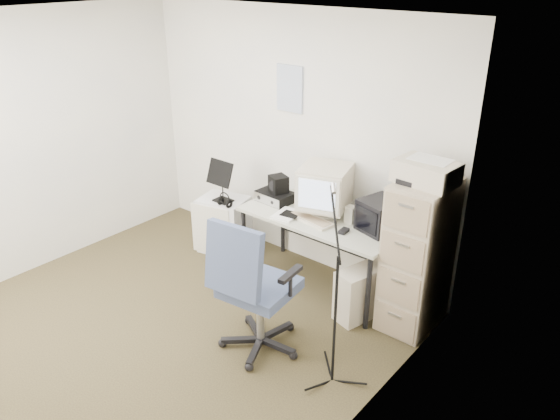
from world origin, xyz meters
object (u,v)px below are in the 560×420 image
Objects in this scene: office_chair at (260,285)px; desk at (320,252)px; side_cart at (224,224)px; filing_cabinet at (418,256)px.

desk is at bearing 92.28° from office_chair.
office_chair is (0.17, -1.04, 0.21)m from desk.
side_cart is at bearing -176.93° from desk.
filing_cabinet is 1.12× the size of office_chair.
side_cart is (-1.37, 0.98, -0.28)m from office_chair.
desk is at bearing -178.19° from filing_cabinet.
desk is at bearing -10.67° from side_cart.
side_cart is at bearing 137.80° from office_chair.
desk is 1.08m from office_chair.
office_chair reaches higher than desk.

